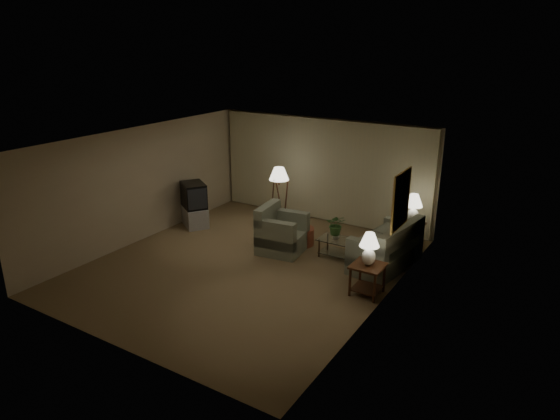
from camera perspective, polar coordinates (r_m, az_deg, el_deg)
The scene contains 16 objects.
ground at distance 10.73m, azimuth -3.78°, elevation -6.32°, with size 7.00×7.00×0.00m, color brown.
room_shell at distance 11.31m, azimuth 0.56°, elevation 4.48°, with size 6.04×7.02×2.72m.
sofa at distance 10.75m, azimuth 11.96°, elevation -4.36°, with size 2.01×1.37×0.79m.
armchair at distance 11.25m, azimuth 0.27°, elevation -2.73°, with size 1.22×1.19×0.84m.
side_table_near at distance 9.54m, azimuth 9.97°, elevation -7.19°, with size 0.58×0.58×0.60m.
side_table_far at distance 11.81m, azimuth 14.76°, elevation -2.35°, with size 0.55×0.46×0.60m.
table_lamp_near at distance 9.31m, azimuth 10.16°, elevation -4.10°, with size 0.37×0.37×0.64m.
table_lamp_far at distance 11.61m, azimuth 15.01°, elevation 0.42°, with size 0.40×0.40×0.69m.
coffee_table at distance 11.03m, azimuth 7.07°, elevation -4.12°, with size 1.03×0.56×0.41m.
tv_cabinet at distance 13.04m, azimuth -9.71°, elevation -0.68°, with size 0.99×0.91×0.50m, color #B4B4B7.
crt_tv at distance 12.87m, azimuth -9.84°, elevation 1.69°, with size 0.91×0.85×0.63m, color black.
floor_lamp at distance 12.65m, azimuth -0.10°, elevation 1.64°, with size 0.50×0.50×1.54m.
ottoman at distance 11.70m, azimuth 2.40°, elevation -3.00°, with size 0.61×0.61×0.41m, color #9A4C34.
vase at distance 11.01m, azimuth 6.41°, elevation -2.91°, with size 0.15×0.15×0.16m, color silver.
flowers at distance 10.90m, azimuth 6.47°, elevation -1.37°, with size 0.42×0.37×0.47m, color #3C6E31.
book at distance 10.80m, azimuth 8.08°, elevation -3.84°, with size 0.17×0.23×0.02m, color olive.
Camera 1 is at (5.69, -7.86, 4.58)m, focal length 32.00 mm.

